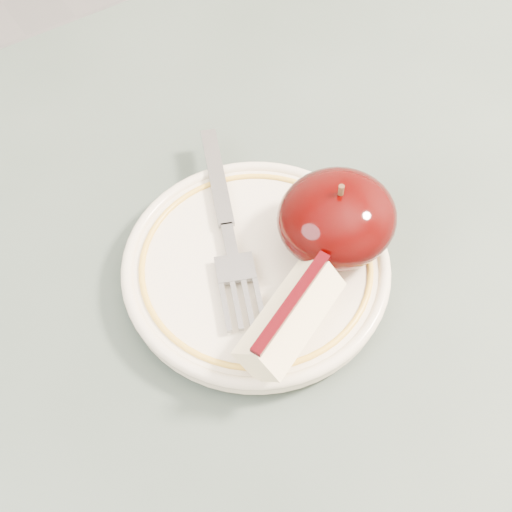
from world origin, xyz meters
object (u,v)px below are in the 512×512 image
table (362,429)px  fork (227,227)px  apple_half (337,218)px  plate (256,267)px

table → fork: 0.19m
table → apple_half: (0.03, 0.10, 0.13)m
table → fork: size_ratio=5.16×
apple_half → fork: bearing=141.0°
plate → fork: size_ratio=1.09×
table → plate: size_ratio=4.72×
apple_half → fork: apple_half is taller
table → fork: fork is taller
plate → fork: bearing=92.9°
table → plate: 0.15m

